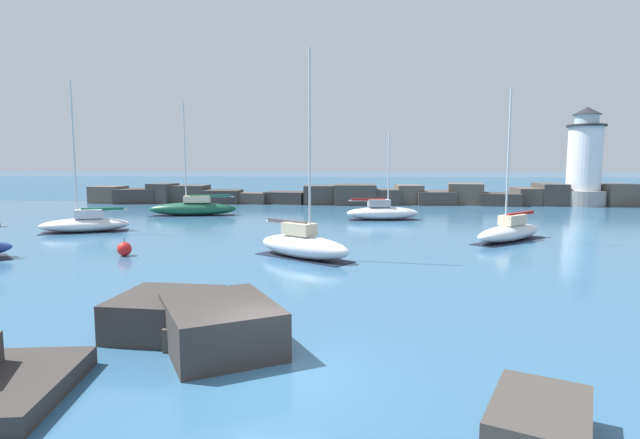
{
  "coord_description": "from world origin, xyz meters",
  "views": [
    {
      "loc": [
        1.97,
        -11.58,
        5.07
      ],
      "look_at": [
        -0.7,
        23.67,
        1.04
      ],
      "focal_mm": 28.0,
      "sensor_mm": 36.0,
      "label": 1
    }
  ],
  "objects": [
    {
      "name": "sailboat_moored_4",
      "position": [
        4.17,
        32.95,
        0.68
      ],
      "size": [
        6.62,
        2.75,
        7.81
      ],
      "color": "white",
      "rests_on": "ground"
    },
    {
      "name": "breakwater_jetty",
      "position": [
        3.73,
        50.39,
        1.03
      ],
      "size": [
        67.06,
        6.84,
        2.57
      ],
      "color": "brown",
      "rests_on": "ground"
    },
    {
      "name": "sailboat_moored_2",
      "position": [
        -0.92,
        14.59,
        0.74
      ],
      "size": [
        5.89,
        4.91,
        10.91
      ],
      "color": "white",
      "rests_on": "ground"
    },
    {
      "name": "sailboat_moored_5",
      "position": [
        -18.0,
        23.41,
        0.63
      ],
      "size": [
        6.55,
        4.21,
        10.88
      ],
      "color": "silver",
      "rests_on": "ground"
    },
    {
      "name": "mooring_buoy_orange_near",
      "position": [
        -10.73,
        14.42,
        0.38
      ],
      "size": [
        0.76,
        0.76,
        0.96
      ],
      "color": "red",
      "rests_on": "ground"
    },
    {
      "name": "lighthouse",
      "position": [
        28.6,
        49.69,
        4.89
      ],
      "size": [
        5.08,
        5.08,
        11.54
      ],
      "color": "gray",
      "rests_on": "ground"
    },
    {
      "name": "sailboat_moored_1",
      "position": [
        11.88,
        21.43,
        0.64
      ],
      "size": [
        6.15,
        6.12,
        9.7
      ],
      "color": "white",
      "rests_on": "ground"
    },
    {
      "name": "open_sea_beyond",
      "position": [
        0.0,
        110.47,
        0.0
      ],
      "size": [
        400.0,
        116.0,
        0.01
      ],
      "color": "#235175",
      "rests_on": "ground"
    },
    {
      "name": "sailboat_moored_3",
      "position": [
        -13.83,
        35.24,
        0.74
      ],
      "size": [
        8.44,
        3.08,
        10.8
      ],
      "color": "#195138",
      "rests_on": "ground"
    },
    {
      "name": "ground_plane",
      "position": [
        0.0,
        0.0,
        0.0
      ],
      "size": [
        600.0,
        600.0,
        0.0
      ],
      "primitive_type": "plane",
      "color": "#336084"
    },
    {
      "name": "foreground_rocks",
      "position": [
        -3.11,
        0.49,
        0.52
      ],
      "size": [
        15.87,
        8.81,
        1.28
      ],
      "color": "#383330",
      "rests_on": "ground"
    }
  ]
}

